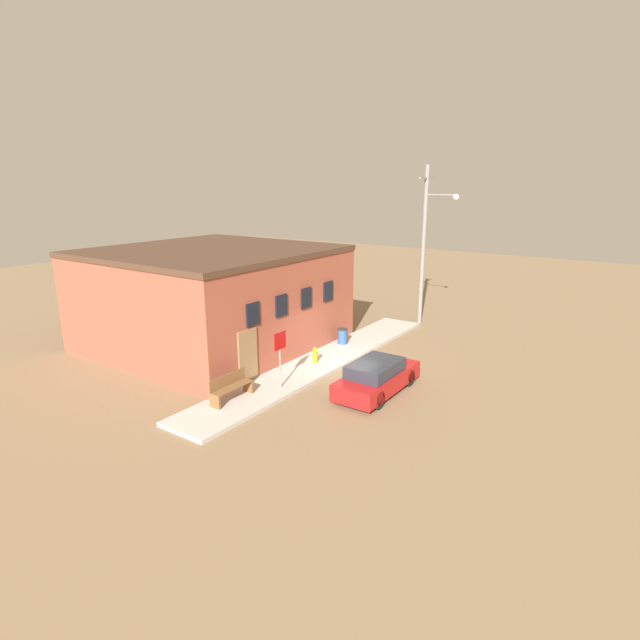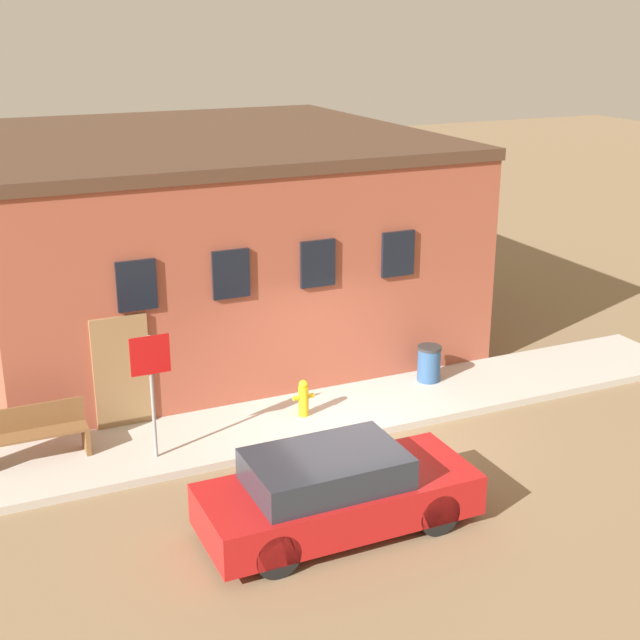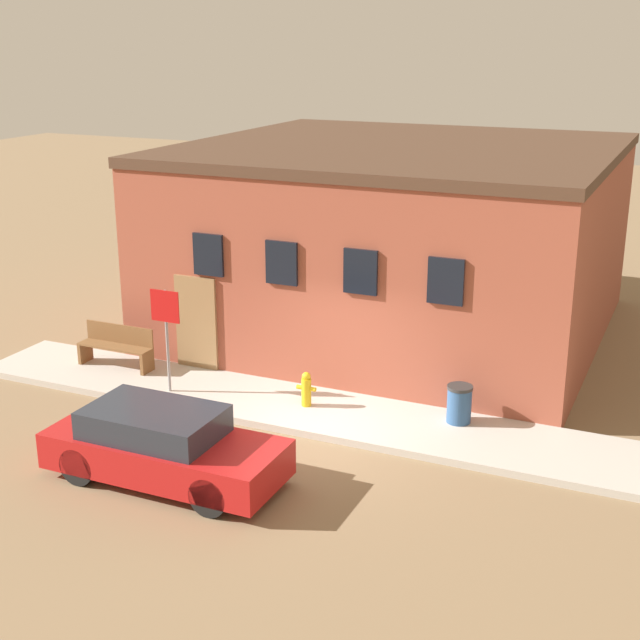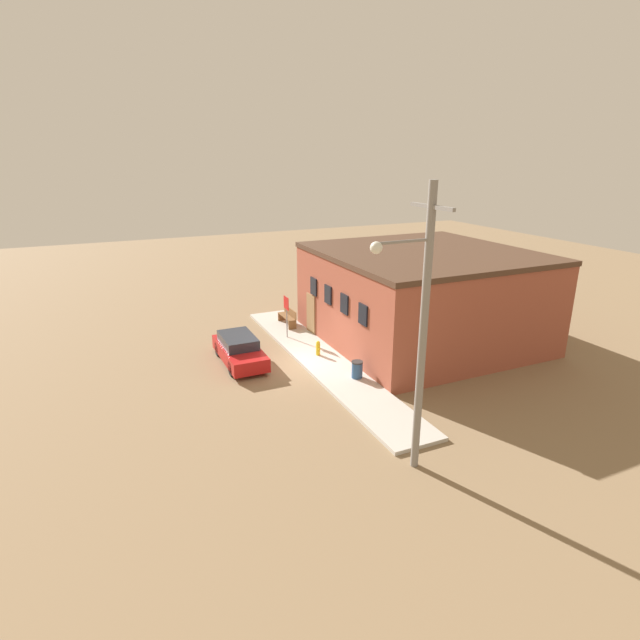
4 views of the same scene
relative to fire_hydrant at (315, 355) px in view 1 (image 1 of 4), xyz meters
The scene contains 9 objects.
ground_plane 1.30m from the fire_hydrant, 65.16° to the right, with size 80.00×80.00×0.00m, color #846B4C.
sidewalk 0.66m from the fire_hydrant, ahead, with size 15.79×2.10×0.14m.
brick_building 6.09m from the fire_hydrant, 91.31° to the left, with size 9.94×9.74×4.63m.
fire_hydrant is the anchor object (origin of this frame).
stop_sign 3.15m from the fire_hydrant, behind, with size 0.65×0.06×2.16m.
bench 4.75m from the fire_hydrant, behind, with size 1.73×0.44×0.92m.
trash_bin 3.00m from the fire_hydrant, ahead, with size 0.49×0.49×0.73m.
utility_pole 9.97m from the fire_hydrant, ahead, with size 1.80×1.90×8.49m.
parked_car 3.65m from the fire_hydrant, 106.13° to the right, with size 4.05×1.61×1.26m.
Camera 1 is at (-16.87, -10.44, 7.49)m, focal length 28.00 mm.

